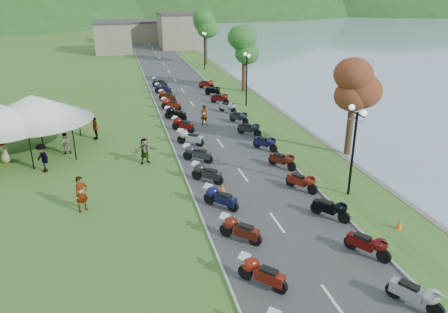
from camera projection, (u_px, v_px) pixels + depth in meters
road at (192, 104)px, 43.31m from camera, size 7.00×120.00×0.02m
hills_backdrop at (127, 13)px, 187.78m from camera, size 360.00×120.00×76.00m
far_building at (140, 33)px, 82.58m from camera, size 18.00×16.00×5.00m
moto_row_left at (203, 163)px, 27.40m from camera, size 2.60×52.28×1.10m
moto_row_right at (264, 143)px, 30.97m from camera, size 2.60×42.78×1.10m
vendor_tent_main at (35, 123)px, 30.51m from camera, size 5.34×5.34×4.00m
tree_lakeside at (352, 102)px, 29.15m from camera, size 2.68×2.68×7.45m
pedestrian_a at (84, 211)px, 22.81m from camera, size 0.88×0.82×1.94m
pedestrian_b at (66, 153)px, 30.56m from camera, size 0.80×0.52×1.53m
pedestrian_c at (45, 172)px, 27.55m from camera, size 1.10×1.28×1.87m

